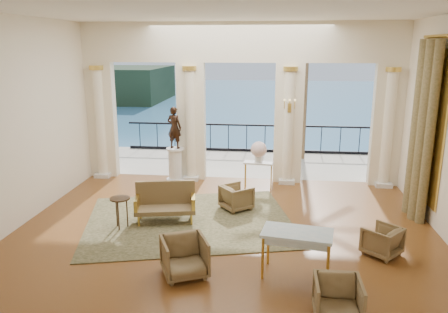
# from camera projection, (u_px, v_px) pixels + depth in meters

# --- Properties ---
(floor) EXTENTS (9.00, 9.00, 0.00)m
(floor) POSITION_uv_depth(u_px,v_px,m) (224.00, 233.00, 9.26)
(floor) COLOR #442811
(floor) RESTS_ON ground
(room_walls) EXTENTS (9.00, 9.00, 9.00)m
(room_walls) POSITION_uv_depth(u_px,v_px,m) (217.00, 105.00, 7.48)
(room_walls) COLOR white
(room_walls) RESTS_ON ground
(arcade) EXTENTS (9.00, 0.56, 4.50)m
(arcade) POSITION_uv_depth(u_px,v_px,m) (240.00, 92.00, 12.30)
(arcade) COLOR white
(arcade) RESTS_ON ground
(terrace) EXTENTS (10.00, 3.60, 0.10)m
(terrace) POSITION_uv_depth(u_px,v_px,m) (243.00, 164.00, 14.86)
(terrace) COLOR #AFA58F
(terrace) RESTS_ON ground
(balustrade) EXTENTS (9.00, 0.06, 1.03)m
(balustrade) POSITION_uv_depth(u_px,v_px,m) (247.00, 141.00, 16.29)
(balustrade) COLOR black
(balustrade) RESTS_ON terrace
(palm_tree) EXTENTS (2.00, 2.00, 4.50)m
(palm_tree) POSITION_uv_depth(u_px,v_px,m) (307.00, 38.00, 14.39)
(palm_tree) COLOR #4C3823
(palm_tree) RESTS_ON terrace
(headland) EXTENTS (22.00, 18.00, 6.00)m
(headland) POSITION_uv_depth(u_px,v_px,m) (106.00, 84.00, 80.69)
(headland) COLOR black
(headland) RESTS_ON sea
(sea) EXTENTS (160.00, 160.00, 0.00)m
(sea) POSITION_uv_depth(u_px,v_px,m) (267.00, 110.00, 68.51)
(sea) COLOR teal
(sea) RESTS_ON ground
(curtain) EXTENTS (0.33, 1.40, 4.09)m
(curtain) POSITION_uv_depth(u_px,v_px,m) (422.00, 131.00, 9.74)
(curtain) COLOR brown
(curtain) RESTS_ON ground
(window_frame) EXTENTS (0.04, 1.60, 3.40)m
(window_frame) POSITION_uv_depth(u_px,v_px,m) (431.00, 127.00, 9.70)
(window_frame) COLOR gold
(window_frame) RESTS_ON room_walls
(wall_sconce) EXTENTS (0.30, 0.11, 0.33)m
(wall_sconce) POSITION_uv_depth(u_px,v_px,m) (289.00, 107.00, 11.94)
(wall_sconce) COLOR gold
(wall_sconce) RESTS_ON arcade
(rug) EXTENTS (5.26, 4.53, 0.02)m
(rug) POSITION_uv_depth(u_px,v_px,m) (189.00, 221.00, 9.89)
(rug) COLOR #272D16
(rug) RESTS_ON ground
(armchair_a) EXTENTS (0.95, 0.93, 0.76)m
(armchair_a) POSITION_uv_depth(u_px,v_px,m) (184.00, 255.00, 7.47)
(armchair_a) COLOR #49351C
(armchair_a) RESTS_ON ground
(armchair_b) EXTENTS (0.67, 0.63, 0.69)m
(armchair_b) POSITION_uv_depth(u_px,v_px,m) (338.00, 298.00, 6.27)
(armchair_b) COLOR #49351C
(armchair_b) RESTS_ON ground
(armchair_c) EXTENTS (0.83, 0.83, 0.63)m
(armchair_c) POSITION_uv_depth(u_px,v_px,m) (382.00, 239.00, 8.23)
(armchair_c) COLOR #49351C
(armchair_c) RESTS_ON ground
(armchair_d) EXTENTS (0.88, 0.88, 0.66)m
(armchair_d) POSITION_uv_depth(u_px,v_px,m) (237.00, 196.00, 10.53)
(armchair_d) COLOR #49351C
(armchair_d) RESTS_ON ground
(settee) EXTENTS (1.43, 0.82, 0.89)m
(settee) POSITION_uv_depth(u_px,v_px,m) (165.00, 202.00, 9.82)
(settee) COLOR #49351C
(settee) RESTS_ON ground
(game_table) EXTENTS (1.27, 0.82, 0.81)m
(game_table) POSITION_uv_depth(u_px,v_px,m) (297.00, 236.00, 7.40)
(game_table) COLOR silver
(game_table) RESTS_ON ground
(pedestal) EXTENTS (0.54, 0.54, 0.99)m
(pedestal) POSITION_uv_depth(u_px,v_px,m) (175.00, 165.00, 12.72)
(pedestal) COLOR silver
(pedestal) RESTS_ON ground
(statue) EXTENTS (0.51, 0.41, 1.20)m
(statue) POSITION_uv_depth(u_px,v_px,m) (174.00, 128.00, 12.44)
(statue) COLOR black
(statue) RESTS_ON pedestal
(console_table) EXTENTS (0.83, 0.40, 0.76)m
(console_table) POSITION_uv_depth(u_px,v_px,m) (258.00, 167.00, 11.98)
(console_table) COLOR silver
(console_table) RESTS_ON ground
(urn) EXTENTS (0.43, 0.43, 0.58)m
(urn) POSITION_uv_depth(u_px,v_px,m) (259.00, 150.00, 11.87)
(urn) COLOR silver
(urn) RESTS_ON console_table
(side_table) EXTENTS (0.43, 0.43, 0.70)m
(side_table) POSITION_uv_depth(u_px,v_px,m) (120.00, 202.00, 9.35)
(side_table) COLOR black
(side_table) RESTS_ON ground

